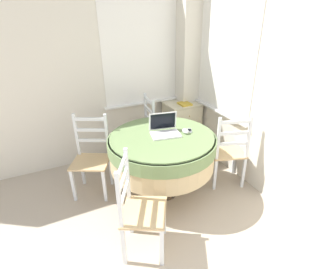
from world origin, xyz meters
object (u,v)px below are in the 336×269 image
dining_chair_near_right_window (228,152)px  computer_mouse (185,131)px  round_dining_table (162,149)px  dining_chair_camera_near (139,210)px  cell_phone (190,130)px  laptop (165,130)px  dining_chair_left_flank (92,158)px  corner_cabinet (182,125)px  dining_chair_near_back_window (142,132)px  book_on_cabinet (185,104)px

dining_chair_near_right_window → computer_mouse: bearing=167.3°
round_dining_table → dining_chair_camera_near: (-0.54, -0.65, -0.16)m
cell_phone → computer_mouse: bearing=-157.5°
laptop → cell_phone: size_ratio=2.97×
computer_mouse → dining_chair_left_flank: dining_chair_left_flank is taller
computer_mouse → dining_chair_near_right_window: 0.66m
corner_cabinet → dining_chair_near_right_window: bearing=-89.0°
dining_chair_near_right_window → dining_chair_left_flank: 1.65m
computer_mouse → dining_chair_left_flank: 1.16m
laptop → computer_mouse: laptop is taller
dining_chair_near_right_window → dining_chair_camera_near: 1.43m
cell_phone → dining_chair_camera_near: (-0.88, -0.62, -0.33)m
dining_chair_near_back_window → computer_mouse: bearing=-78.3°
dining_chair_near_back_window → dining_chair_near_right_window: same height
computer_mouse → dining_chair_camera_near: dining_chair_camera_near is taller
cell_phone → book_on_cabinet: bearing=63.0°
dining_chair_left_flank → computer_mouse: bearing=-26.2°
dining_chair_near_back_window → dining_chair_camera_near: bearing=-112.7°
round_dining_table → computer_mouse: (0.26, -0.06, 0.19)m
corner_cabinet → book_on_cabinet: bearing=-95.9°
dining_chair_near_back_window → dining_chair_camera_near: (-0.62, -1.49, 0.00)m
dining_chair_left_flank → corner_cabinet: size_ratio=1.29×
computer_mouse → round_dining_table: bearing=167.2°
computer_mouse → dining_chair_near_back_window: size_ratio=0.10×
computer_mouse → book_on_cabinet: (0.52, 0.91, -0.04)m
cell_phone → laptop: bearing=167.3°
dining_chair_left_flank → corner_cabinet: dining_chair_left_flank is taller
dining_chair_camera_near → dining_chair_left_flank: same height
computer_mouse → dining_chair_camera_near: size_ratio=0.10×
dining_chair_near_right_window → book_on_cabinet: 1.08m
book_on_cabinet → dining_chair_near_back_window: bearing=-178.9°
laptop → dining_chair_near_right_window: 0.88m
round_dining_table → dining_chair_left_flank: (-0.72, 0.43, -0.16)m
laptop → dining_chair_camera_near: (-0.59, -0.69, -0.37)m
dining_chair_near_right_window → dining_chair_left_flank: bearing=158.3°
cell_phone → corner_cabinet: size_ratio=0.16×
laptop → dining_chair_left_flank: size_ratio=0.37×
dining_chair_near_right_window → corner_cabinet: bearing=91.0°
laptop → dining_chair_near_right_window: laptop is taller
laptop → corner_cabinet: size_ratio=0.48×
round_dining_table → cell_phone: cell_phone is taller
round_dining_table → book_on_cabinet: size_ratio=6.30×
dining_chair_left_flank → book_on_cabinet: bearing=15.6°
cell_phone → book_on_cabinet: size_ratio=0.63×
cell_phone → dining_chair_near_right_window: bearing=-18.0°
cell_phone → dining_chair_near_back_window: (-0.26, 0.86, -0.33)m
cell_phone → book_on_cabinet: (0.45, 0.88, -0.02)m
round_dining_table → book_on_cabinet: (0.78, 0.85, 0.15)m
corner_cabinet → cell_phone: bearing=-115.3°
round_dining_table → book_on_cabinet: same height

